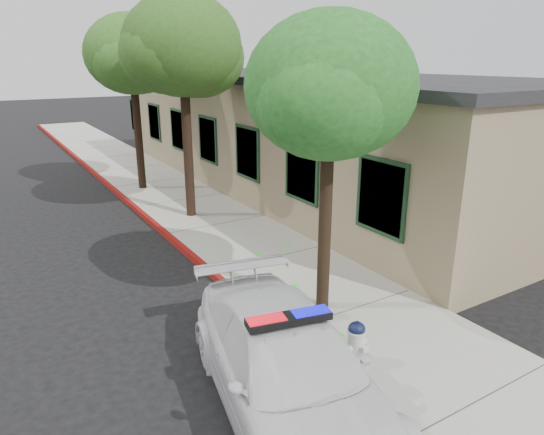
{
  "coord_description": "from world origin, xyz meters",
  "views": [
    {
      "loc": [
        -4.12,
        -6.42,
        4.81
      ],
      "look_at": [
        1.38,
        2.58,
        1.34
      ],
      "focal_mm": 32.29,
      "sensor_mm": 36.0,
      "label": 1
    }
  ],
  "objects": [
    {
      "name": "street_tree_near",
      "position": [
        1.22,
        0.4,
        4.22
      ],
      "size": [
        3.06,
        2.98,
        5.45
      ],
      "rotation": [
        0.0,
        0.0,
        0.1
      ],
      "color": "black",
      "rests_on": "sidewalk"
    },
    {
      "name": "fire_hydrant",
      "position": [
        0.5,
        -1.41,
        0.53
      ],
      "size": [
        0.44,
        0.38,
        0.76
      ],
      "rotation": [
        0.0,
        0.0,
        0.13
      ],
      "color": "silver",
      "rests_on": "sidewalk"
    },
    {
      "name": "ground",
      "position": [
        0.0,
        0.0,
        0.0
      ],
      "size": [
        120.0,
        120.0,
        0.0
      ],
      "primitive_type": "plane",
      "color": "black",
      "rests_on": "ground"
    },
    {
      "name": "clapboard_building",
      "position": [
        6.69,
        9.0,
        2.13
      ],
      "size": [
        7.3,
        20.89,
        4.24
      ],
      "color": "#9E8668",
      "rests_on": "ground"
    },
    {
      "name": "sidewalk",
      "position": [
        1.6,
        3.0,
        0.07
      ],
      "size": [
        3.2,
        60.0,
        0.15
      ],
      "primitive_type": "cube",
      "color": "#9B9A8D",
      "rests_on": "ground"
    },
    {
      "name": "street_tree_far",
      "position": [
        1.07,
        11.32,
        4.77
      ],
      "size": [
        3.3,
        3.36,
        6.15
      ],
      "rotation": [
        0.0,
        0.0,
        0.37
      ],
      "color": "black",
      "rests_on": "sidewalk"
    },
    {
      "name": "street_tree_mid",
      "position": [
        1.31,
        7.26,
        4.98
      ],
      "size": [
        3.66,
        3.36,
        6.41
      ],
      "rotation": [
        0.0,
        0.0,
        -0.37
      ],
      "color": "black",
      "rests_on": "sidewalk"
    },
    {
      "name": "red_curb",
      "position": [
        0.06,
        3.0,
        0.08
      ],
      "size": [
        0.14,
        60.0,
        0.16
      ],
      "primitive_type": "cube",
      "color": "maroon",
      "rests_on": "ground"
    },
    {
      "name": "police_car",
      "position": [
        -0.9,
        -1.59,
        0.71
      ],
      "size": [
        2.94,
        5.17,
        1.53
      ],
      "rotation": [
        0.0,
        0.0,
        -0.21
      ],
      "color": "silver",
      "rests_on": "ground"
    }
  ]
}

